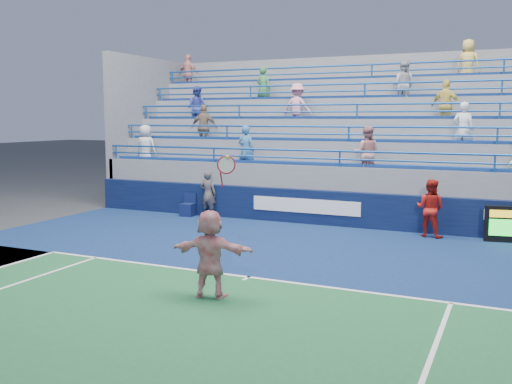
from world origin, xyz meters
The scene contains 7 objects.
ground centered at (0.00, 0.00, 0.00)m, with size 120.00×120.00×0.00m, color #333538.
sponsor_wall centered at (0.00, 6.50, 0.55)m, with size 18.00×0.32×1.10m.
bleacher_stand centered at (-0.01, 10.27, 1.54)m, with size 18.00×5.60×6.13m.
judge_chair centered at (-5.21, 6.10, 0.25)m, with size 0.48×0.48×0.79m.
tennis_player centered at (-0.08, -1.49, 0.85)m, with size 1.63×0.79×2.72m.
line_judge centered at (-4.49, 6.25, 0.80)m, with size 0.58×0.38×1.60m, color #131635.
ball_girl centered at (2.89, 5.96, 0.83)m, with size 0.81×0.63×1.67m, color #AE1A13.
Camera 1 is at (5.05, -10.63, 3.37)m, focal length 40.00 mm.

